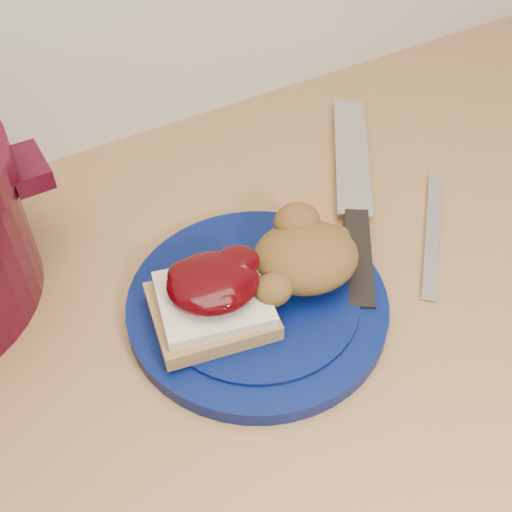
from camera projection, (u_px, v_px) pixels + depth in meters
plate at (257, 305)px, 0.59m from camera, size 0.30×0.30×0.02m
sandwich at (212, 297)px, 0.56m from camera, size 0.12×0.11×0.05m
stuffing_mound at (306, 257)px, 0.59m from camera, size 0.12×0.11×0.05m
chef_knife at (356, 228)px, 0.66m from camera, size 0.22×0.31×0.02m
butter_knife at (433, 232)px, 0.67m from camera, size 0.14×0.15×0.00m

